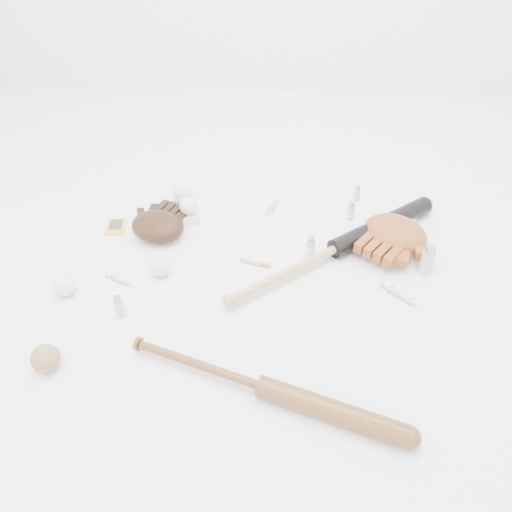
{
  "coord_description": "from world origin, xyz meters",
  "views": [
    {
      "loc": [
        0.07,
        -1.2,
        1.11
      ],
      "look_at": [
        0.01,
        0.02,
        0.06
      ],
      "focal_mm": 35.0,
      "sensor_mm": 36.0,
      "label": 1
    }
  ],
  "objects_px": {
    "bat_dark": "(336,248)",
    "bat_wood": "(262,386)",
    "pedestal": "(189,217)",
    "glove_dark": "(158,226)"
  },
  "relations": [
    {
      "from": "bat_dark",
      "to": "bat_wood",
      "type": "bearing_deg",
      "value": -149.99
    },
    {
      "from": "glove_dark",
      "to": "pedestal",
      "type": "bearing_deg",
      "value": 62.98
    },
    {
      "from": "bat_dark",
      "to": "pedestal",
      "type": "height_order",
      "value": "bat_dark"
    },
    {
      "from": "bat_dark",
      "to": "pedestal",
      "type": "distance_m",
      "value": 0.55
    },
    {
      "from": "bat_wood",
      "to": "glove_dark",
      "type": "distance_m",
      "value": 0.75
    },
    {
      "from": "bat_dark",
      "to": "glove_dark",
      "type": "bearing_deg",
      "value": 134.35
    },
    {
      "from": "bat_wood",
      "to": "pedestal",
      "type": "distance_m",
      "value": 0.79
    },
    {
      "from": "bat_wood",
      "to": "pedestal",
      "type": "height_order",
      "value": "bat_wood"
    },
    {
      "from": "bat_wood",
      "to": "glove_dark",
      "type": "bearing_deg",
      "value": 140.9
    },
    {
      "from": "bat_wood",
      "to": "pedestal",
      "type": "xyz_separation_m",
      "value": [
        -0.3,
        0.73,
        -0.01
      ]
    }
  ]
}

